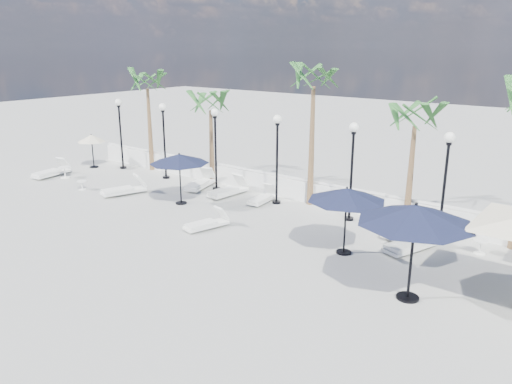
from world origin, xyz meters
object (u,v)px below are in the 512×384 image
Objects in this scene: lounger_3 at (207,223)px; parasol_navy_right at (415,215)px; lounger_4 at (228,190)px; lounger_7 at (411,244)px; parasol_navy_left at (179,159)px; parasol_navy_mid at (347,195)px; parasol_cream_small at (91,139)px; lounger_1 at (200,183)px; lounger_2 at (124,189)px; lounger_6 at (407,229)px; lounger_5 at (263,198)px; lounger_0 at (52,172)px.

parasol_navy_right is (8.00, -0.61, 2.18)m from lounger_3.
lounger_4 reaches higher than lounger_7.
parasol_navy_mid is at bearing -3.41° from parasol_navy_left.
parasol_cream_small is (-16.89, 2.18, -0.38)m from parasol_navy_mid.
lounger_1 is 9.75m from parasol_navy_mid.
lounger_2 is at bearing -22.43° from parasol_cream_small.
lounger_5 is at bearing -166.03° from lounger_6.
lounger_7 is at bearing -23.15° from lounger_1.
lounger_4 is (-2.17, 3.75, 0.04)m from lounger_3.
lounger_5 is (3.75, -0.00, -0.05)m from lounger_1.
parasol_navy_right is (2.85, -1.71, 0.40)m from parasol_navy_mid.
lounger_6 is (12.25, 2.93, 0.01)m from lounger_2.
lounger_2 is at bearing -141.18° from lounger_1.
parasol_navy_left is at bearing -106.08° from lounger_4.
lounger_5 is at bearing 153.05° from parasol_navy_mid.
parasol_navy_right reaches higher than parasol_cream_small.
lounger_1 is 1.02× the size of lounger_7.
parasol_navy_right reaches higher than lounger_7.
parasol_navy_left is (-9.82, -1.03, 1.71)m from lounger_7.
parasol_navy_left is (-0.83, -2.17, 1.71)m from lounger_4.
lounger_2 is at bearing -139.14° from lounger_4.
lounger_3 is at bearing -15.61° from parasol_cream_small.
lounger_0 is 18.66m from lounger_7.
lounger_5 is at bearing 109.00° from lounger_3.
lounger_3 is 7.30m from lounger_7.
parasol_navy_right is (19.75, -1.33, 2.14)m from lounger_0.
parasol_cream_small reaches higher than lounger_6.
lounger_3 is 3.87m from lounger_5.
parasol_cream_small is at bearing 172.63° from parasol_navy_mid.
parasol_navy_left reaches higher than lounger_7.
lounger_0 is 10.05m from lounger_4.
lounger_6 is (17.95, 3.14, 0.00)m from lounger_0.
lounger_0 is 0.98× the size of lounger_1.
lounger_6 is (10.23, 0.00, 0.00)m from lounger_1.
parasol_navy_right is at bearing -11.28° from parasol_navy_left.
parasol_cream_small is at bearing -164.21° from lounger_6.
lounger_0 is 11.89m from lounger_5.
parasol_navy_right is (1.18, -3.22, 2.14)m from lounger_7.
parasol_navy_mid reaches higher than lounger_6.
lounger_2 is (5.69, 0.21, -0.01)m from lounger_0.
lounger_2 is at bearing 173.74° from parasol_navy_right.
lounger_0 is 2.90m from parasol_cream_small.
lounger_6 is at bearing 32.47° from lounger_2.
lounger_4 is 0.85× the size of parasol_navy_mid.
lounger_5 is at bearing -171.28° from lounger_7.
lounger_1 is 3.03m from parasol_navy_left.
parasol_navy_mid reaches higher than lounger_0.
lounger_3 is 0.73× the size of parasol_navy_mid.
lounger_5 is (1.89, 0.11, -0.05)m from lounger_4.
lounger_2 is 0.97× the size of lounger_6.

